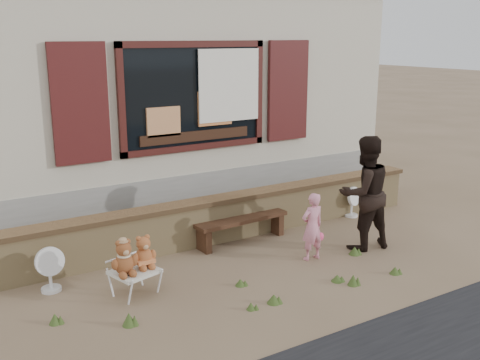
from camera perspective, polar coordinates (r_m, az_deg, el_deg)
ground at (r=7.75m, az=2.36°, el=-8.13°), size 80.00×80.00×0.00m
shopfront at (r=11.20m, az=-10.66°, el=9.23°), size 8.04×5.13×4.00m
brick_wall at (r=8.42m, az=-1.43°, el=-3.76°), size 7.10×0.36×0.67m
bench at (r=8.30m, az=0.16°, el=-4.50°), size 1.50×0.40×0.38m
folding_chair at (r=6.79m, az=-10.65°, el=-9.22°), size 0.60×0.56×0.31m
teddy_bear_left at (r=6.62m, az=-11.73°, el=-7.62°), size 0.37×0.34×0.43m
teddy_bear_right at (r=6.78m, az=-9.79°, el=-7.10°), size 0.35×0.33×0.41m
child at (r=7.68m, az=7.35°, el=-4.71°), size 0.34×0.23×0.94m
adult at (r=8.12m, az=12.53°, el=-1.30°), size 0.88×0.73×1.64m
fan_left at (r=7.13m, az=-18.78°, el=-8.55°), size 0.35×0.24×0.57m
fan_right at (r=9.64m, az=11.29°, el=-2.16°), size 0.34×0.22×0.52m
grass_tufts at (r=6.85m, az=3.36°, el=-10.76°), size 4.21×1.12×0.15m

